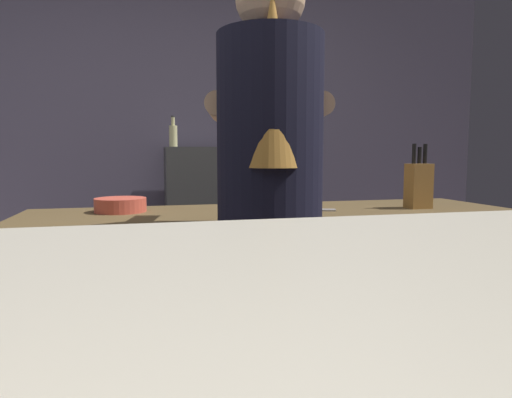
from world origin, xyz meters
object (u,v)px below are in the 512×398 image
at_px(mixing_bowl, 120,205).
at_px(chefs_knife, 307,210).
at_px(bartender, 270,197).
at_px(knife_block, 419,184).
at_px(bottle_hot_sauce, 226,136).
at_px(bottle_vinegar, 173,135).

bearing_deg(mixing_bowl, chefs_knife, -11.29).
xyz_separation_m(bartender, knife_block, (0.80, 0.38, 0.00)).
xyz_separation_m(knife_block, mixing_bowl, (-1.29, 0.18, -0.08)).
xyz_separation_m(knife_block, bottle_hot_sauce, (-0.64, 1.35, 0.27)).
distance_m(knife_block, mixing_bowl, 1.31).
bearing_deg(knife_block, mixing_bowl, 171.93).
bearing_deg(chefs_knife, bottle_vinegar, 127.99).
bearing_deg(bartender, knife_block, -52.76).
xyz_separation_m(bartender, bottle_hot_sauce, (0.16, 1.73, 0.27)).
distance_m(bartender, knife_block, 0.88).
relative_size(knife_block, chefs_knife, 1.20).
height_order(bartender, mixing_bowl, bartender).
bearing_deg(bottle_vinegar, knife_block, -53.87).
bearing_deg(knife_block, chefs_knife, 176.85).
xyz_separation_m(mixing_bowl, chefs_knife, (0.78, -0.16, -0.03)).
relative_size(bartender, bottle_hot_sauce, 8.51).
relative_size(knife_block, mixing_bowl, 1.35).
bearing_deg(bottle_hot_sauce, knife_block, -64.85).
bearing_deg(knife_block, bottle_vinegar, 126.13).
xyz_separation_m(knife_block, chefs_knife, (-0.52, 0.03, -0.10)).
height_order(bartender, bottle_vinegar, bartender).
bearing_deg(bottle_hot_sauce, bottle_vinegar, 177.02).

